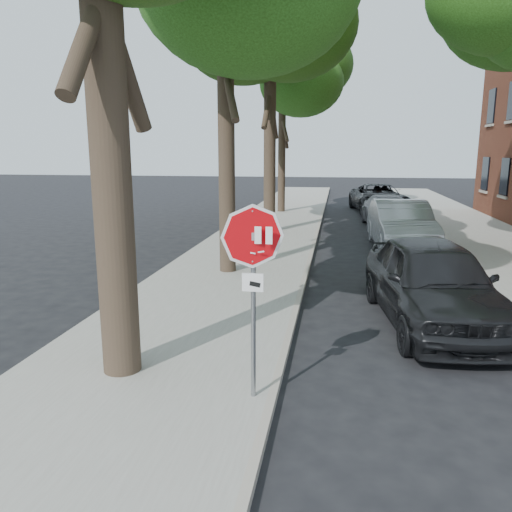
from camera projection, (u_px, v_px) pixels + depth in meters
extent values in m
plane|color=black|center=(305.00, 408.00, 6.68)|extent=(120.00, 120.00, 0.00)
cube|color=gray|center=(259.00, 241.00, 18.64)|extent=(4.00, 55.00, 0.12)
cube|color=gray|center=(501.00, 248.00, 17.30)|extent=(4.00, 55.00, 0.12)
cube|color=#9E9384|center=(314.00, 243.00, 18.32)|extent=(0.12, 55.00, 0.13)
cube|color=#9E9384|center=(439.00, 246.00, 17.63)|extent=(0.12, 55.00, 0.13)
cylinder|color=gray|center=(253.00, 304.00, 6.49)|extent=(0.06, 0.06, 2.60)
cube|color=#99999E|center=(253.00, 236.00, 6.28)|extent=(0.05, 0.06, 0.10)
cylinder|color=#99999E|center=(253.00, 236.00, 6.27)|extent=(0.76, 0.32, 0.82)
cylinder|color=white|center=(253.00, 236.00, 6.26)|extent=(0.76, 0.32, 0.82)
cylinder|color=red|center=(253.00, 237.00, 6.26)|extent=(0.68, 0.29, 0.74)
cube|color=white|center=(236.00, 235.00, 6.27)|extent=(0.08, 0.00, 0.22)
cube|color=white|center=(247.00, 235.00, 6.25)|extent=(0.08, 0.00, 0.22)
cube|color=white|center=(258.00, 235.00, 6.23)|extent=(0.08, 0.00, 0.22)
cube|color=white|center=(269.00, 236.00, 6.21)|extent=(0.08, 0.00, 0.22)
cube|color=silver|center=(244.00, 251.00, 6.30)|extent=(0.08, 0.00, 0.03)
cube|color=silver|center=(252.00, 253.00, 6.29)|extent=(0.08, 0.00, 0.03)
cube|color=silver|center=(261.00, 252.00, 6.27)|extent=(0.08, 0.00, 0.03)
cube|color=white|center=(253.00, 282.00, 6.39)|extent=(0.28, 0.02, 0.24)
cube|color=black|center=(255.00, 284.00, 6.38)|extent=(0.15, 0.00, 0.08)
cylinder|color=black|center=(103.00, 35.00, 6.59)|extent=(0.56, 0.56, 9.50)
cylinder|color=black|center=(226.00, 91.00, 12.84)|extent=(0.44, 0.44, 9.50)
ellipsoid|color=#1F440F|center=(202.00, 7.00, 13.26)|extent=(3.99, 3.99, 3.19)
cylinder|color=black|center=(270.00, 105.00, 19.51)|extent=(0.48, 0.48, 10.00)
ellipsoid|color=#113F0C|center=(270.00, 28.00, 18.93)|extent=(4.62, 4.62, 3.70)
ellipsoid|color=#113F0C|center=(252.00, 45.00, 19.96)|extent=(4.20, 4.20, 3.36)
cylinder|color=black|center=(282.00, 127.00, 26.42)|extent=(0.40, 0.40, 9.00)
ellipsoid|color=#1F440F|center=(283.00, 77.00, 25.90)|extent=(4.16, 4.16, 3.33)
ellipsoid|color=#1F440F|center=(300.00, 55.00, 25.01)|extent=(3.40, 3.40, 2.72)
ellipsoid|color=#1F440F|center=(270.00, 86.00, 26.83)|extent=(3.78, 3.78, 3.02)
ellipsoid|color=#1F440F|center=(510.00, 34.00, 14.83)|extent=(3.78, 3.78, 3.02)
imported|color=black|center=(433.00, 282.00, 9.77)|extent=(2.61, 5.21, 1.70)
imported|color=#A5A7AD|center=(401.00, 225.00, 17.26)|extent=(2.05, 5.20, 1.69)
imported|color=#58575D|center=(388.00, 212.00, 22.36)|extent=(2.48, 4.99, 1.39)
imported|color=black|center=(379.00, 198.00, 27.73)|extent=(3.31, 5.90, 1.56)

